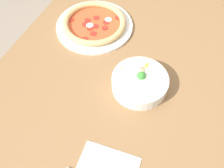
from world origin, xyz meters
TOP-DOWN VIEW (x-y plane):
  - ground_plane at (0.00, 0.00)m, footprint 8.00×8.00m
  - dining_table at (0.00, 0.00)m, footprint 1.21×0.95m
  - pizza at (-0.10, -0.21)m, footprint 0.33×0.33m
  - bowl at (0.12, 0.07)m, footprint 0.20×0.20m
  - fork at (0.44, 0.09)m, footprint 0.01×0.18m

SIDE VIEW (x-z plane):
  - ground_plane at x=0.00m, z-range 0.00..0.00m
  - dining_table at x=0.00m, z-range 0.28..1.05m
  - fork at x=0.44m, z-range 0.77..0.78m
  - pizza at x=-0.10m, z-range 0.77..0.81m
  - bowl at x=0.12m, z-range 0.77..0.84m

